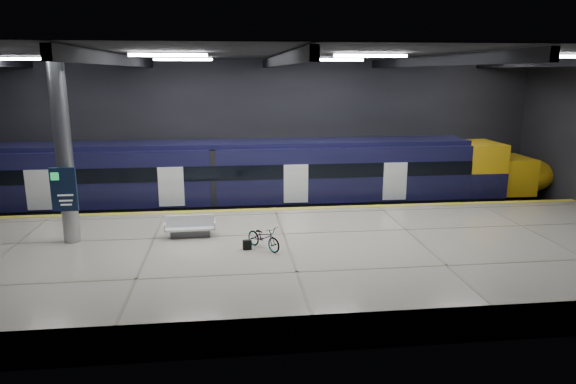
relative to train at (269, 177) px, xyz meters
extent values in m
plane|color=black|center=(0.04, -5.50, -2.06)|extent=(30.00, 30.00, 0.00)
cube|color=black|center=(0.04, 2.50, 1.94)|extent=(30.00, 0.10, 8.00)
cube|color=black|center=(0.04, -13.50, 1.94)|extent=(30.00, 0.10, 8.00)
cube|color=black|center=(0.04, -5.50, 5.94)|extent=(30.00, 16.00, 0.10)
cube|color=black|center=(-5.96, -5.50, 5.69)|extent=(0.25, 16.00, 0.40)
cube|color=black|center=(0.04, -5.50, 5.69)|extent=(0.25, 16.00, 0.40)
cube|color=black|center=(6.04, -5.50, 5.69)|extent=(0.25, 16.00, 0.40)
cube|color=black|center=(12.04, -5.50, 5.69)|extent=(0.25, 16.00, 0.40)
cube|color=white|center=(-3.96, -7.50, 5.82)|extent=(2.60, 0.18, 0.10)
cube|color=white|center=(3.04, -7.50, 5.82)|extent=(2.60, 0.18, 0.10)
cube|color=white|center=(10.04, -7.50, 5.82)|extent=(2.60, 0.18, 0.10)
cube|color=white|center=(-10.96, -1.50, 5.82)|extent=(2.60, 0.18, 0.10)
cube|color=white|center=(-3.96, -1.50, 5.82)|extent=(2.60, 0.18, 0.10)
cube|color=white|center=(3.04, -1.50, 5.82)|extent=(2.60, 0.18, 0.10)
cube|color=white|center=(10.04, -1.50, 5.82)|extent=(2.60, 0.18, 0.10)
cube|color=#BBB49E|center=(0.04, -8.00, -1.51)|extent=(30.00, 11.00, 1.10)
cube|color=yellow|center=(0.04, -2.75, -0.95)|extent=(30.00, 0.40, 0.01)
cube|color=gray|center=(0.04, -0.72, -1.98)|extent=(30.00, 0.08, 0.16)
cube|color=gray|center=(0.04, 0.72, -1.98)|extent=(30.00, 0.08, 0.16)
cube|color=black|center=(-1.80, 0.00, -1.51)|extent=(24.00, 2.58, 0.80)
cube|color=black|center=(-1.80, 0.00, 0.27)|extent=(24.00, 2.80, 2.75)
cube|color=black|center=(-1.80, 0.00, 1.76)|extent=(24.00, 2.30, 0.24)
cube|color=black|center=(-1.80, -1.41, 0.54)|extent=(24.00, 0.04, 0.70)
cube|color=white|center=(1.20, -1.41, -0.06)|extent=(1.20, 0.05, 1.90)
cube|color=yellow|center=(11.20, 0.00, 0.27)|extent=(2.00, 2.80, 2.75)
ellipsoid|color=yellow|center=(13.80, 0.00, -0.21)|extent=(3.60, 2.52, 1.90)
cube|color=black|center=(11.50, 0.00, 0.44)|extent=(1.60, 2.38, 0.80)
cube|color=#595B60|center=(-3.58, -6.42, -0.82)|extent=(1.52, 0.51, 0.28)
cube|color=white|center=(-3.58, -6.42, -0.60)|extent=(1.90, 0.85, 0.08)
cube|color=white|center=(-3.58, -6.42, -0.34)|extent=(1.88, 0.13, 0.47)
cube|color=white|center=(-4.52, -6.45, -0.49)|extent=(0.08, 0.80, 0.28)
cube|color=white|center=(-2.64, -6.39, -0.49)|extent=(0.08, 0.80, 0.28)
imported|color=#99999E|center=(-0.85, -8.18, -0.52)|extent=(1.47, 1.67, 0.87)
cube|color=black|center=(-1.45, -8.18, -0.78)|extent=(0.32, 0.22, 0.35)
cylinder|color=#9EA0A5|center=(-7.96, -6.50, 2.49)|extent=(0.60, 0.60, 6.90)
cube|color=#0E1B35|center=(-7.96, -6.92, 1.14)|extent=(0.90, 0.12, 1.60)
camera|label=1|loc=(-2.01, -25.72, 5.25)|focal=32.00mm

